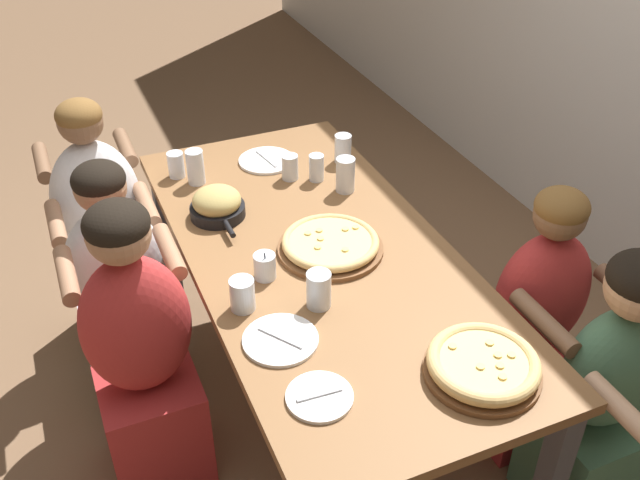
{
  "coord_description": "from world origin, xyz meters",
  "views": [
    {
      "loc": [
        1.86,
        -0.8,
        2.25
      ],
      "look_at": [
        0.0,
        0.0,
        0.82
      ],
      "focal_mm": 40.0,
      "sensor_mm": 36.0,
      "label": 1
    }
  ],
  "objects_px": {
    "drinking_glass_b": "(176,166)",
    "drinking_glass_d": "(290,167)",
    "pizza_board_main": "(330,244)",
    "drinking_glass_f": "(345,177)",
    "drinking_glass_a": "(319,292)",
    "skillet_bowl": "(217,204)",
    "diner_far_right": "(604,402)",
    "diner_near_midleft": "(123,298)",
    "diner_near_center": "(143,361)",
    "cocktail_glass_blue": "(265,267)",
    "empty_plate_a": "(320,397)",
    "drinking_glass_c": "(343,150)",
    "drinking_glass_g": "(195,167)",
    "empty_plate_b": "(280,340)",
    "pizza_board_second": "(483,365)",
    "drinking_glass_h": "(243,296)",
    "diner_near_left": "(105,238)",
    "diner_far_midright": "(534,334)",
    "drinking_glass_e": "(316,169)",
    "empty_plate_c": "(267,160)"
  },
  "relations": [
    {
      "from": "drinking_glass_b",
      "to": "drinking_glass_d",
      "type": "bearing_deg",
      "value": 64.7
    },
    {
      "from": "pizza_board_main",
      "to": "drinking_glass_f",
      "type": "height_order",
      "value": "drinking_glass_f"
    },
    {
      "from": "pizza_board_main",
      "to": "drinking_glass_a",
      "type": "bearing_deg",
      "value": -30.91
    },
    {
      "from": "skillet_bowl",
      "to": "diner_far_right",
      "type": "bearing_deg",
      "value": 39.27
    },
    {
      "from": "diner_near_midleft",
      "to": "diner_near_center",
      "type": "bearing_deg",
      "value": -90.0
    },
    {
      "from": "diner_far_right",
      "to": "cocktail_glass_blue",
      "type": "bearing_deg",
      "value": -38.67
    },
    {
      "from": "cocktail_glass_blue",
      "to": "diner_near_center",
      "type": "xyz_separation_m",
      "value": [
        -0.02,
        -0.44,
        -0.28
      ]
    },
    {
      "from": "empty_plate_a",
      "to": "drinking_glass_b",
      "type": "relative_size",
      "value": 1.76
    },
    {
      "from": "drinking_glass_c",
      "to": "diner_near_center",
      "type": "height_order",
      "value": "diner_near_center"
    },
    {
      "from": "skillet_bowl",
      "to": "drinking_glass_a",
      "type": "distance_m",
      "value": 0.65
    },
    {
      "from": "drinking_glass_g",
      "to": "diner_near_center",
      "type": "bearing_deg",
      "value": -30.16
    },
    {
      "from": "pizza_board_main",
      "to": "empty_plate_b",
      "type": "xyz_separation_m",
      "value": [
        0.37,
        -0.32,
        -0.02
      ]
    },
    {
      "from": "empty_plate_b",
      "to": "drinking_glass_f",
      "type": "bearing_deg",
      "value": 142.87
    },
    {
      "from": "empty_plate_b",
      "to": "cocktail_glass_blue",
      "type": "xyz_separation_m",
      "value": [
        -0.31,
        0.06,
        0.03
      ]
    },
    {
      "from": "pizza_board_second",
      "to": "diner_near_midleft",
      "type": "bearing_deg",
      "value": -142.11
    },
    {
      "from": "drinking_glass_d",
      "to": "drinking_glass_f",
      "type": "xyz_separation_m",
      "value": [
        0.18,
        0.17,
        0.01
      ]
    },
    {
      "from": "drinking_glass_g",
      "to": "drinking_glass_h",
      "type": "xyz_separation_m",
      "value": [
        0.82,
        -0.07,
        -0.02
      ]
    },
    {
      "from": "empty_plate_a",
      "to": "drinking_glass_f",
      "type": "relative_size",
      "value": 1.32
    },
    {
      "from": "drinking_glass_d",
      "to": "diner_near_left",
      "type": "height_order",
      "value": "diner_near_left"
    },
    {
      "from": "drinking_glass_d",
      "to": "empty_plate_b",
      "type": "bearing_deg",
      "value": -22.84
    },
    {
      "from": "empty_plate_b",
      "to": "drinking_glass_d",
      "type": "height_order",
      "value": "drinking_glass_d"
    },
    {
      "from": "drinking_glass_d",
      "to": "drinking_glass_g",
      "type": "bearing_deg",
      "value": -108.07
    },
    {
      "from": "drinking_glass_f",
      "to": "drinking_glass_h",
      "type": "relative_size",
      "value": 1.29
    },
    {
      "from": "empty_plate_b",
      "to": "drinking_glass_f",
      "type": "xyz_separation_m",
      "value": [
        -0.72,
        0.54,
        0.06
      ]
    },
    {
      "from": "empty_plate_a",
      "to": "drinking_glass_a",
      "type": "distance_m",
      "value": 0.4
    },
    {
      "from": "diner_near_center",
      "to": "diner_far_midright",
      "type": "bearing_deg",
      "value": -15.59
    },
    {
      "from": "skillet_bowl",
      "to": "drinking_glass_d",
      "type": "relative_size",
      "value": 2.88
    },
    {
      "from": "cocktail_glass_blue",
      "to": "drinking_glass_e",
      "type": "distance_m",
      "value": 0.67
    },
    {
      "from": "drinking_glass_g",
      "to": "pizza_board_second",
      "type": "bearing_deg",
      "value": 18.73
    },
    {
      "from": "drinking_glass_c",
      "to": "drinking_glass_g",
      "type": "relative_size",
      "value": 0.85
    },
    {
      "from": "drinking_glass_b",
      "to": "drinking_glass_e",
      "type": "xyz_separation_m",
      "value": [
        0.25,
        0.52,
        0.0
      ]
    },
    {
      "from": "drinking_glass_d",
      "to": "drinking_glass_h",
      "type": "height_order",
      "value": "drinking_glass_h"
    },
    {
      "from": "empty_plate_c",
      "to": "drinking_glass_d",
      "type": "distance_m",
      "value": 0.18
    },
    {
      "from": "drinking_glass_e",
      "to": "empty_plate_a",
      "type": "bearing_deg",
      "value": -22.46
    },
    {
      "from": "skillet_bowl",
      "to": "drinking_glass_a",
      "type": "bearing_deg",
      "value": 13.17
    },
    {
      "from": "diner_near_left",
      "to": "empty_plate_a",
      "type": "bearing_deg",
      "value": -74.21
    },
    {
      "from": "empty_plate_a",
      "to": "drinking_glass_d",
      "type": "relative_size",
      "value": 1.79
    },
    {
      "from": "diner_near_midleft",
      "to": "empty_plate_b",
      "type": "bearing_deg",
      "value": -63.25
    },
    {
      "from": "empty_plate_b",
      "to": "cocktail_glass_blue",
      "type": "bearing_deg",
      "value": 168.64
    },
    {
      "from": "drinking_glass_d",
      "to": "diner_near_left",
      "type": "distance_m",
      "value": 0.85
    },
    {
      "from": "drinking_glass_a",
      "to": "drinking_glass_f",
      "type": "xyz_separation_m",
      "value": [
        -0.61,
        0.37,
        0.01
      ]
    },
    {
      "from": "pizza_board_second",
      "to": "drinking_glass_c",
      "type": "height_order",
      "value": "drinking_glass_c"
    },
    {
      "from": "drinking_glass_d",
      "to": "diner_far_midright",
      "type": "xyz_separation_m",
      "value": [
        0.93,
        0.58,
        -0.33
      ]
    },
    {
      "from": "pizza_board_main",
      "to": "skillet_bowl",
      "type": "bearing_deg",
      "value": -141.13
    },
    {
      "from": "pizza_board_second",
      "to": "drinking_glass_h",
      "type": "distance_m",
      "value": 0.76
    },
    {
      "from": "drinking_glass_f",
      "to": "drinking_glass_h",
      "type": "distance_m",
      "value": 0.8
    },
    {
      "from": "drinking_glass_g",
      "to": "diner_near_center",
      "type": "distance_m",
      "value": 0.84
    },
    {
      "from": "empty_plate_c",
      "to": "drinking_glass_g",
      "type": "xyz_separation_m",
      "value": [
        0.05,
        -0.32,
        0.07
      ]
    },
    {
      "from": "pizza_board_second",
      "to": "diner_near_left",
      "type": "distance_m",
      "value": 1.75
    },
    {
      "from": "empty_plate_a",
      "to": "drinking_glass_e",
      "type": "xyz_separation_m",
      "value": [
        -1.1,
        0.45,
        0.04
      ]
    }
  ]
}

